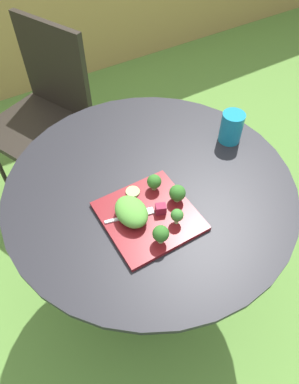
# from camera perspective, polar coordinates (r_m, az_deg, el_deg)

# --- Properties ---
(ground_plane) EXTENTS (12.00, 12.00, 0.00)m
(ground_plane) POSITION_cam_1_polar(r_m,az_deg,el_deg) (1.79, 0.06, -14.11)
(ground_plane) COLOR #568438
(patio_table) EXTENTS (0.97, 0.97, 0.72)m
(patio_table) POSITION_cam_1_polar(r_m,az_deg,el_deg) (1.37, 0.08, -5.25)
(patio_table) COLOR black
(patio_table) RESTS_ON ground_plane
(patio_chair) EXTENTS (0.58, 0.58, 0.90)m
(patio_chair) POSITION_cam_1_polar(r_m,az_deg,el_deg) (1.91, -16.52, 13.48)
(patio_chair) COLOR black
(patio_chair) RESTS_ON ground_plane
(salad_plate) EXTENTS (0.27, 0.27, 0.01)m
(salad_plate) POSITION_cam_1_polar(r_m,az_deg,el_deg) (1.09, -0.10, -3.88)
(salad_plate) COLOR maroon
(salad_plate) RESTS_ON patio_table
(drinking_glass) EXTENTS (0.08, 0.08, 0.12)m
(drinking_glass) POSITION_cam_1_polar(r_m,az_deg,el_deg) (1.33, 13.00, 9.90)
(drinking_glass) COLOR teal
(drinking_glass) RESTS_ON patio_table
(fork) EXTENTS (0.15, 0.05, 0.00)m
(fork) POSITION_cam_1_polar(r_m,az_deg,el_deg) (1.08, -2.45, -3.70)
(fork) COLOR silver
(fork) RESTS_ON salad_plate
(lettuce_mound) EXTENTS (0.09, 0.12, 0.06)m
(lettuce_mound) POSITION_cam_1_polar(r_m,az_deg,el_deg) (1.05, -2.94, -3.18)
(lettuce_mound) COLOR #519338
(lettuce_mound) RESTS_ON salad_plate
(broccoli_floret_0) EXTENTS (0.04, 0.04, 0.05)m
(broccoli_floret_0) POSITION_cam_1_polar(r_m,az_deg,el_deg) (1.04, 4.46, -3.79)
(broccoli_floret_0) COLOR #99B770
(broccoli_floret_0) RESTS_ON salad_plate
(broccoli_floret_1) EXTENTS (0.05, 0.05, 0.06)m
(broccoli_floret_1) POSITION_cam_1_polar(r_m,az_deg,el_deg) (1.12, 0.76, 1.67)
(broccoli_floret_1) COLOR #99B770
(broccoli_floret_1) RESTS_ON salad_plate
(broccoli_floret_2) EXTENTS (0.05, 0.05, 0.06)m
(broccoli_floret_2) POSITION_cam_1_polar(r_m,az_deg,el_deg) (1.09, 4.52, -0.18)
(broccoli_floret_2) COLOR #99B770
(broccoli_floret_2) RESTS_ON salad_plate
(broccoli_floret_3) EXTENTS (0.05, 0.05, 0.06)m
(broccoli_floret_3) POSITION_cam_1_polar(r_m,az_deg,el_deg) (1.00, 1.83, -6.76)
(broccoli_floret_3) COLOR #99B770
(broccoli_floret_3) RESTS_ON salad_plate
(cucumber_slice_0) EXTENTS (0.05, 0.05, 0.01)m
(cucumber_slice_0) POSITION_cam_1_polar(r_m,az_deg,el_deg) (1.14, -2.70, 0.05)
(cucumber_slice_0) COLOR #8EB766
(cucumber_slice_0) RESTS_ON salad_plate
(beet_chunk_0) EXTENTS (0.04, 0.04, 0.03)m
(beet_chunk_0) POSITION_cam_1_polar(r_m,az_deg,el_deg) (1.08, 1.82, -2.72)
(beet_chunk_0) COLOR maroon
(beet_chunk_0) RESTS_ON salad_plate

